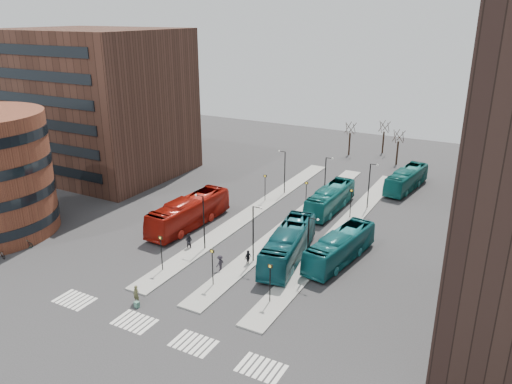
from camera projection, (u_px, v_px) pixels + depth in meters
The scene contains 21 objects.
ground at pixel (109, 353), 37.82m from camera, with size 160.00×160.00×0.00m, color #2B2B2D.
island_left at pixel (253, 211), 64.35m from camera, with size 2.50×45.00×0.15m, color gray.
island_mid at pixel (296, 220), 61.65m from camera, with size 2.50×45.00×0.15m, color gray.
island_right at pixel (342, 230), 58.95m from camera, with size 2.50×45.00×0.15m, color gray.
suitcase at pixel (137, 305), 43.53m from camera, with size 0.43×0.34×0.53m, color navy.
red_bus at pixel (189, 212), 59.48m from camera, with size 3.01×12.84×3.58m, color #9A150B.
teal_bus_a at pixel (288, 244), 51.47m from camera, with size 2.88×12.32×3.43m, color #12515A.
teal_bus_b at pixel (330, 199), 64.35m from camera, with size 2.66×11.37×3.17m, color #166E6D.
teal_bus_c at pixel (340, 247), 51.21m from camera, with size 2.63×11.24×3.13m, color #166A70.
teal_bus_d at pixel (406, 179), 71.96m from camera, with size 2.61×11.16×3.11m, color #166E6B.
traveller at pixel (136, 294), 43.98m from camera, with size 0.62×0.41×1.71m, color brown.
commuter_a at pixel (189, 241), 54.14m from camera, with size 0.87×0.68×1.80m, color black.
commuter_b at pixel (248, 258), 50.58m from camera, with size 0.97×0.40×1.65m, color black.
commuter_c at pixel (220, 263), 49.61m from camera, with size 1.04×0.60×1.62m, color black.
bicycle_mid at pixel (0, 254), 52.09m from camera, with size 0.42×1.49×0.89m, color gray.
bicycle_far at pixel (25, 243), 54.51m from camera, with size 0.64×1.85×0.97m, color gray.
crosswalk_stripes at pixel (160, 331), 40.33m from camera, with size 22.35×2.40×0.01m.
office_block at pixel (97, 103), 77.40m from camera, with size 25.00×20.12×22.00m.
sign_poles at pixel (267, 222), 55.26m from camera, with size 12.45×22.12×3.65m.
lamp_posts at pixel (295, 199), 58.52m from camera, with size 14.04×20.24×6.12m.
bare_trees at pixel (376, 142), 87.40m from camera, with size 10.97×8.14×5.90m.
Camera 1 is at (24.85, -22.19, 24.38)m, focal length 35.00 mm.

